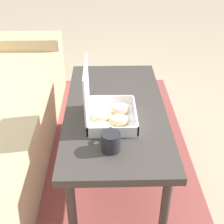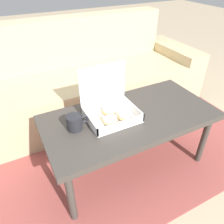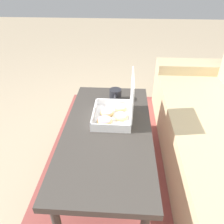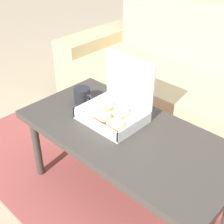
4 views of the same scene
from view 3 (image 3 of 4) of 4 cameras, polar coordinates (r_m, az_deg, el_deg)
The scene contains 5 objects.
ground_plane at distance 1.72m, azimuth 1.81°, elevation -16.89°, with size 12.00×12.00×0.00m, color tan.
area_rug at distance 1.74m, azimuth 12.21°, elevation -16.91°, with size 2.46×1.78×0.01m, color #994742.
coffee_table at distance 1.42m, azimuth -1.17°, elevation -5.98°, with size 1.13×0.56×0.47m.
pastry_box at distance 1.46m, azimuth 1.06°, elevation 0.19°, with size 0.31×0.26×0.31m.
coffee_mug at distance 1.66m, azimuth 0.90°, elevation 4.45°, with size 0.14×0.09×0.09m.
Camera 3 is at (1.09, 0.01, 1.33)m, focal length 35.00 mm.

